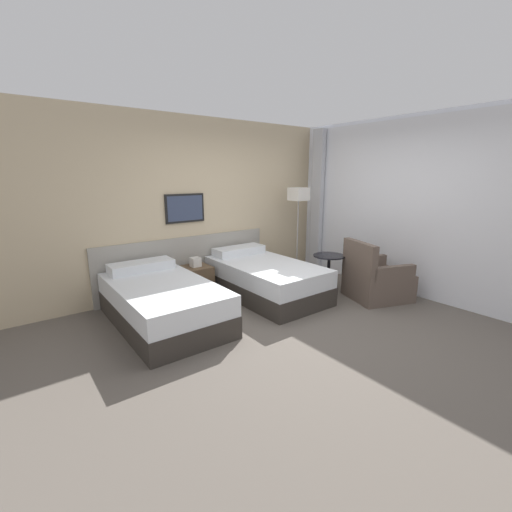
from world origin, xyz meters
TOP-DOWN VIEW (x-y plane):
  - ground_plane at (0.00, 0.00)m, footprint 16.00×16.00m
  - wall_headboard at (-0.04, 2.11)m, footprint 10.00×0.10m
  - wall_window at (2.12, -0.10)m, footprint 0.21×4.59m
  - bed_near_door at (-1.41, 1.11)m, footprint 1.08×1.90m
  - bed_near_window at (0.24, 1.11)m, footprint 1.08×1.90m
  - nightstand at (-0.58, 1.79)m, footprint 0.43×0.43m
  - floor_lamp at (1.35, 1.57)m, footprint 0.28×0.28m
  - side_table at (1.15, 0.64)m, footprint 0.50×0.50m
  - armchair at (1.48, -0.00)m, footprint 1.01×0.96m

SIDE VIEW (x-z plane):
  - ground_plane at x=0.00m, z-range 0.00..0.00m
  - nightstand at x=-0.58m, z-range -0.06..0.53m
  - bed_near_door at x=-1.41m, z-range -0.05..0.60m
  - bed_near_window at x=0.24m, z-range -0.05..0.60m
  - armchair at x=1.48m, z-range -0.17..0.72m
  - side_table at x=1.15m, z-range 0.12..0.72m
  - wall_headboard at x=-0.04m, z-range -0.05..2.65m
  - wall_window at x=2.12m, z-range -0.01..2.69m
  - floor_lamp at x=1.35m, z-range 0.58..2.19m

